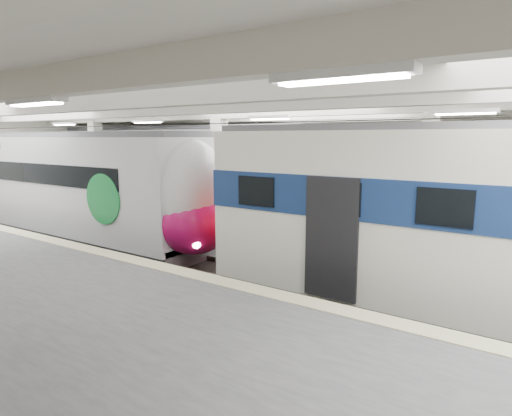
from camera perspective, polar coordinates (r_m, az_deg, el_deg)
The scene contains 3 objects.
station_hall at distance 11.76m, azimuth -8.10°, elevation 4.23°, with size 36.00×24.00×5.75m.
modern_emu at distance 18.14m, azimuth -20.36°, elevation 2.25°, with size 13.93×2.88×4.49m.
far_train at distance 22.55m, azimuth -10.71°, elevation 4.70°, with size 15.38×3.63×4.83m.
Camera 1 is at (7.91, -10.38, 4.29)m, focal length 30.00 mm.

